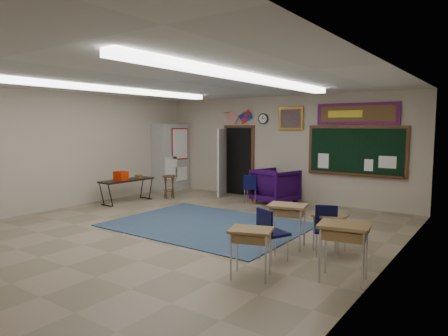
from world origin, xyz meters
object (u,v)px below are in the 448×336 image
Objects in this scene: wingback_armchair at (275,186)px; student_desk_front_left at (287,223)px; wooden_stool at (169,186)px; folding_table at (127,190)px; student_desk_front_right at (330,231)px.

student_desk_front_left is at bearing 135.77° from wingback_armchair.
student_desk_front_left reaches higher than wooden_stool.
wingback_armchair is at bearing 107.59° from student_desk_front_left.
wooden_stool is at bearing 67.99° from folding_table.
student_desk_front_left is 1.23× the size of student_desk_front_right.
wooden_stool reaches higher than student_desk_front_right.
wingback_armchair is at bearing 21.07° from wooden_stool.
folding_table is at bearing -114.44° from wooden_stool.
student_desk_front_left is 5.56m from wooden_stool.
student_desk_front_right is 0.92× the size of wooden_stool.
student_desk_front_right is 6.09m from wooden_stool.
wingback_armchair reaches higher than student_desk_front_left.
folding_table is at bearing 154.46° from student_desk_front_left.
wingback_armchair is 0.67× the size of folding_table.
student_desk_front_left is 5.69m from folding_table.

